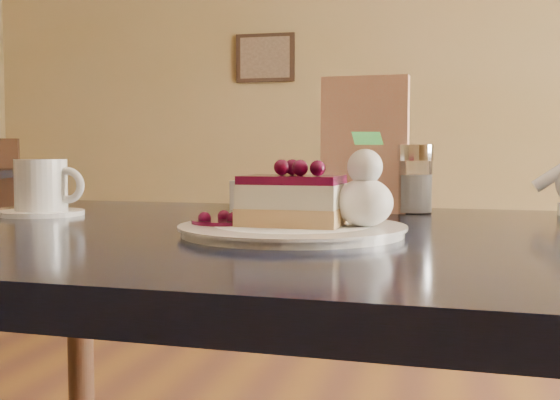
% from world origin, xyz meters
% --- Properties ---
extents(main_table, '(1.34, 0.94, 0.81)m').
position_xyz_m(main_table, '(-0.22, 0.16, 0.73)').
color(main_table, black).
rests_on(main_table, ground).
extents(dessert_plate, '(0.29, 0.29, 0.01)m').
position_xyz_m(dessert_plate, '(-0.22, 0.10, 0.82)').
color(dessert_plate, white).
rests_on(dessert_plate, main_table).
extents(cheesecake_slice, '(0.13, 0.10, 0.06)m').
position_xyz_m(cheesecake_slice, '(-0.22, 0.10, 0.86)').
color(cheesecake_slice, tan).
rests_on(cheesecake_slice, dessert_plate).
extents(whipped_cream, '(0.07, 0.07, 0.06)m').
position_xyz_m(whipped_cream, '(-0.13, 0.11, 0.86)').
color(whipped_cream, white).
rests_on(whipped_cream, dessert_plate).
extents(berry_sauce, '(0.09, 0.09, 0.01)m').
position_xyz_m(berry_sauce, '(-0.31, 0.10, 0.83)').
color(berry_sauce, '#47092A').
rests_on(berry_sauce, dessert_plate).
extents(coffee_set, '(0.15, 0.14, 0.09)m').
position_xyz_m(coffee_set, '(-0.69, 0.28, 0.85)').
color(coffee_set, white).
rests_on(coffee_set, main_table).
extents(menu_card, '(0.15, 0.04, 0.24)m').
position_xyz_m(menu_card, '(-0.17, 0.45, 0.93)').
color(menu_card, beige).
rests_on(menu_card, main_table).
extents(sugar_shaker, '(0.06, 0.06, 0.12)m').
position_xyz_m(sugar_shaker, '(-0.08, 0.45, 0.87)').
color(sugar_shaker, white).
rests_on(sugar_shaker, main_table).
extents(napkin_stack, '(0.14, 0.14, 0.05)m').
position_xyz_m(napkin_stack, '(-0.34, 0.51, 0.84)').
color(napkin_stack, white).
rests_on(napkin_stack, main_table).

